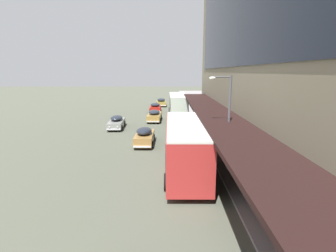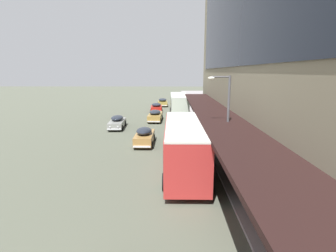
% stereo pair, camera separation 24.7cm
% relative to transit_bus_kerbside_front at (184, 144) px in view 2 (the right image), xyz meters
% --- Properties ---
extents(transit_bus_kerbside_front, '(2.80, 9.89, 3.41)m').
position_rel_transit_bus_kerbside_front_xyz_m(transit_bus_kerbside_front, '(0.00, 0.00, 0.00)').
color(transit_bus_kerbside_front, '#BB2F2D').
rests_on(transit_bus_kerbside_front, ground).
extents(transit_bus_kerbside_rear, '(2.84, 9.73, 3.41)m').
position_rel_transit_bus_kerbside_front_xyz_m(transit_bus_kerbside_rear, '(0.23, 22.51, 0.00)').
color(transit_bus_kerbside_rear, beige).
rests_on(transit_bus_kerbside_rear, ground).
extents(sedan_far_back, '(1.98, 4.98, 1.53)m').
position_rel_transit_bus_kerbside_front_xyz_m(sedan_far_back, '(-7.57, 14.14, -1.20)').
color(sedan_far_back, gray).
rests_on(sedan_far_back, ground).
extents(sedan_oncoming_front, '(1.79, 4.41, 1.67)m').
position_rel_transit_bus_kerbside_front_xyz_m(sedan_oncoming_front, '(-3.45, 6.75, -1.14)').
color(sedan_oncoming_front, olive).
rests_on(sedan_oncoming_front, ground).
extents(sedan_lead_mid, '(1.99, 5.01, 1.59)m').
position_rel_transit_bus_kerbside_front_xyz_m(sedan_lead_mid, '(-3.19, 18.80, -1.17)').
color(sedan_lead_mid, '#A17C3B').
rests_on(sedan_lead_mid, ground).
extents(sedan_second_near, '(2.16, 4.89, 1.58)m').
position_rel_transit_bus_kerbside_front_xyz_m(sedan_second_near, '(-2.75, 35.33, -1.17)').
color(sedan_second_near, olive).
rests_on(sedan_second_near, ground).
extents(sedan_second_mid, '(2.07, 4.28, 1.51)m').
position_rel_transit_bus_kerbside_front_xyz_m(sedan_second_mid, '(-3.55, 27.72, -1.21)').
color(sedan_second_mid, '#AE1E15').
rests_on(sedan_second_mid, ground).
extents(pedestrian_at_kerb, '(0.52, 0.43, 1.86)m').
position_rel_transit_bus_kerbside_front_xyz_m(pedestrian_at_kerb, '(3.37, -7.69, -0.77)').
color(pedestrian_at_kerb, '#2D201B').
rests_on(pedestrian_at_kerb, sidewalk_kerb).
extents(street_lamp, '(1.50, 0.28, 6.42)m').
position_rel_transit_bus_kerbside_front_xyz_m(street_lamp, '(2.74, -0.02, 1.97)').
color(street_lamp, '#4C4C51').
rests_on(street_lamp, sidewalk_kerb).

